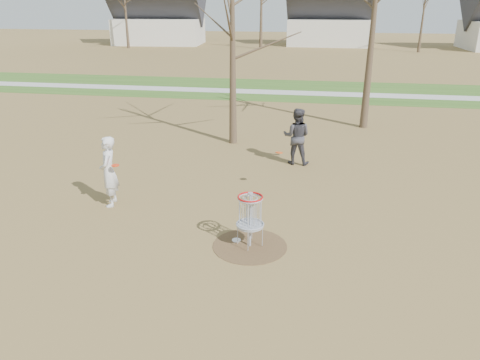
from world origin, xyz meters
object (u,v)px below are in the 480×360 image
player_standing (109,172)px  disc_golf_basket (250,212)px  player_throwing (297,136)px  disc_grounded (236,240)px

player_standing → disc_golf_basket: (4.30, -1.73, -0.10)m
player_standing → player_throwing: 6.78m
disc_golf_basket → disc_grounded: bearing=151.4°
player_throwing → disc_golf_basket: 6.35m
player_throwing → disc_grounded: bearing=85.0°
player_standing → disc_golf_basket: bearing=54.0°
player_standing → disc_grounded: 4.34m
player_throwing → player_standing: bearing=47.3°
player_throwing → disc_golf_basket: player_throwing is taller
disc_grounded → disc_golf_basket: size_ratio=0.16×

